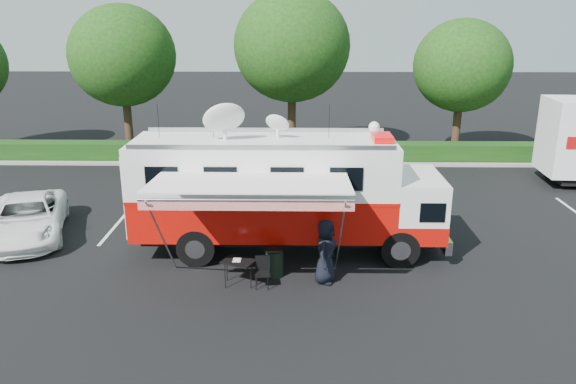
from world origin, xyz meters
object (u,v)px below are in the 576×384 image
(command_truck, at_px, (285,192))
(trash_bin, at_px, (275,262))
(white_suv, at_px, (30,237))
(folding_table, at_px, (238,262))

(command_truck, height_order, trash_bin, command_truck)
(white_suv, distance_m, trash_bin, 9.34)
(white_suv, xyz_separation_m, trash_bin, (8.85, -2.95, 0.43))
(white_suv, distance_m, folding_table, 8.63)
(white_suv, relative_size, trash_bin, 5.98)
(command_truck, height_order, white_suv, command_truck)
(folding_table, bearing_deg, white_suv, 155.49)
(command_truck, xyz_separation_m, white_suv, (-9.13, 1.05, -2.07))
(command_truck, distance_m, trash_bin, 2.52)
(command_truck, bearing_deg, white_suv, 173.44)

